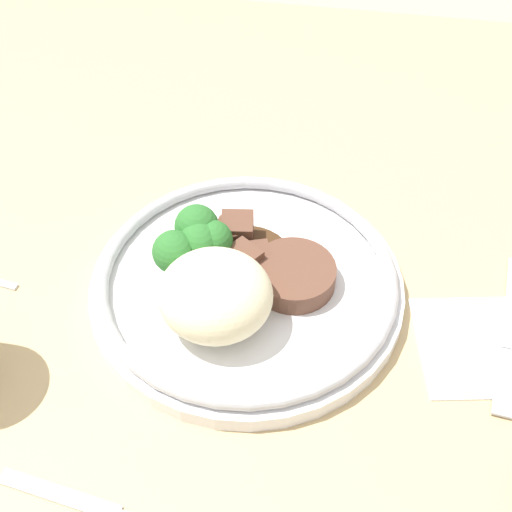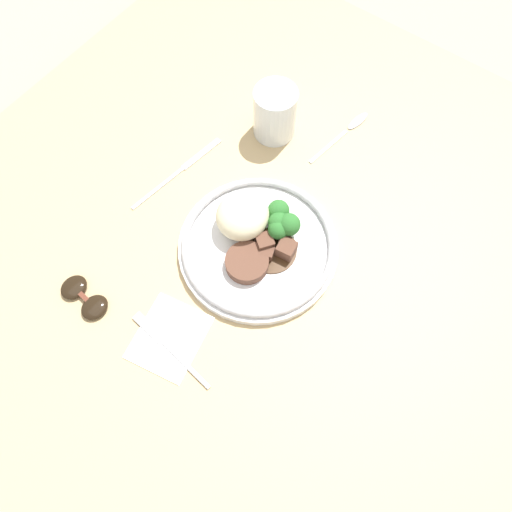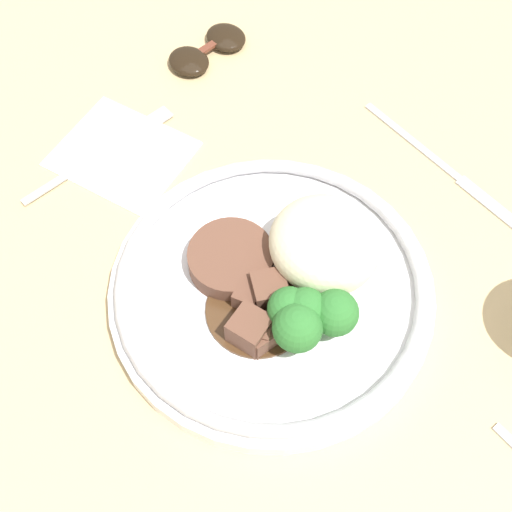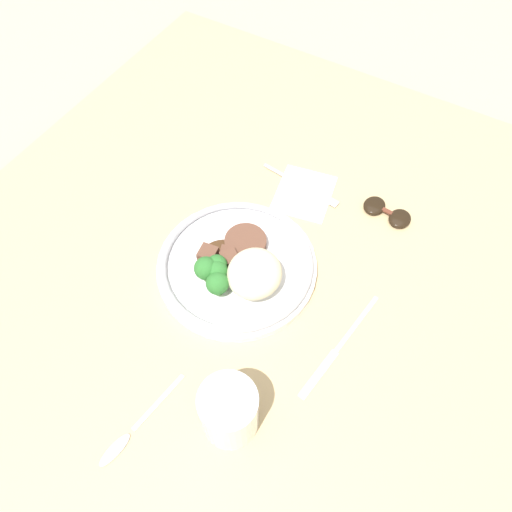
# 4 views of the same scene
# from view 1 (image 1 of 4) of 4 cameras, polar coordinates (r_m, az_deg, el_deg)

# --- Properties ---
(ground_plane) EXTENTS (8.00, 8.00, 0.00)m
(ground_plane) POSITION_cam_1_polar(r_m,az_deg,el_deg) (0.65, -1.72, -7.05)
(ground_plane) COLOR tan
(dining_table) EXTENTS (1.23, 1.13, 0.03)m
(dining_table) POSITION_cam_1_polar(r_m,az_deg,el_deg) (0.63, -1.76, -6.15)
(dining_table) COLOR tan
(dining_table) RESTS_ON ground
(napkin) EXTENTS (0.14, 0.12, 0.00)m
(napkin) POSITION_cam_1_polar(r_m,az_deg,el_deg) (0.63, 18.27, -6.82)
(napkin) COLOR white
(napkin) RESTS_ON dining_table
(plate) EXTENTS (0.28, 0.28, 0.08)m
(plate) POSITION_cam_1_polar(r_m,az_deg,el_deg) (0.62, -1.40, -1.99)
(plate) COLOR white
(plate) RESTS_ON dining_table
(fork) EXTENTS (0.03, 0.17, 0.00)m
(fork) POSITION_cam_1_polar(r_m,az_deg,el_deg) (0.63, 19.40, -6.84)
(fork) COLOR #B7B7BC
(fork) RESTS_ON napkin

